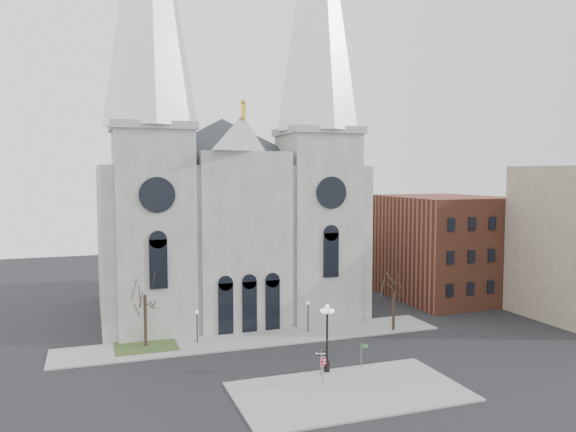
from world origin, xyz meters
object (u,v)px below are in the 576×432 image
object	(u,v)px
one_way_sign	(321,359)
street_name_sign	(362,353)
stop_sign	(323,365)
globe_lamp	(327,329)

from	to	relation	value
one_way_sign	street_name_sign	xyz separation A→B (m)	(4.28, 0.88, -0.24)
stop_sign	one_way_sign	world-z (taller)	stop_sign
street_name_sign	globe_lamp	bearing A→B (deg)	-165.26
globe_lamp	one_way_sign	world-z (taller)	globe_lamp
globe_lamp	street_name_sign	bearing A→B (deg)	-0.37
globe_lamp	street_name_sign	world-z (taller)	globe_lamp
stop_sign	one_way_sign	distance (m)	1.95
street_name_sign	stop_sign	bearing A→B (deg)	-135.67
one_way_sign	street_name_sign	world-z (taller)	one_way_sign
globe_lamp	one_way_sign	xyz separation A→B (m)	(-0.93, -0.90, -2.18)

